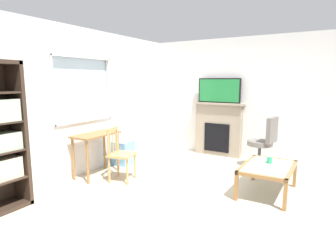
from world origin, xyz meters
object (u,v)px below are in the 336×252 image
Objects in this scene: desk_under_window at (96,142)px; coffee_table at (268,169)px; plastic_drawer_unit at (123,153)px; fireplace at (218,129)px; wooden_chair at (120,154)px; office_chair at (264,140)px; sippy_cup at (269,160)px; tv at (219,91)px.

coffee_table is at bearing -75.66° from desk_under_window.
plastic_drawer_unit is 0.40× the size of fireplace.
fireplace is at bearing -19.00° from wooden_chair.
coffee_table is (0.68, -2.25, -0.09)m from wooden_chair.
plastic_drawer_unit is 2.19m from fireplace.
office_chair is 1.14m from sippy_cup.
wooden_chair is 2.73m from office_chair.
wooden_chair reaches higher than desk_under_window.
plastic_drawer_unit is at bearing 140.00° from fireplace.
fireplace reaches higher than office_chair.
plastic_drawer_unit is at bearing 115.49° from office_chair.
office_chair reaches higher than sippy_cup.
desk_under_window is 2.77m from fireplace.
office_chair reaches higher than plastic_drawer_unit.
plastic_drawer_unit is at bearing 3.74° from desk_under_window.
office_chair is at bearing 14.56° from coffee_table.
fireplace reaches higher than sippy_cup.
fireplace is 0.86m from tv.
coffee_table is (-1.72, -1.43, -0.22)m from fireplace.
desk_under_window is 0.95× the size of wooden_chair.
coffee_table is 11.40× the size of sippy_cup.
tv is at bearing -29.15° from desk_under_window.
fireplace is 1.20m from office_chair.
wooden_chair is at bearing -87.32° from desk_under_window.
wooden_chair is at bearing -142.69° from plastic_drawer_unit.
office_chair reaches higher than wooden_chair.
office_chair is at bearing -113.01° from fireplace.
plastic_drawer_unit is (0.77, 0.05, -0.38)m from desk_under_window.
sippy_cup is at bearing -164.18° from office_chair.
plastic_drawer_unit is at bearing 91.91° from sippy_cup.
wooden_chair reaches higher than plastic_drawer_unit.
wooden_chair is at bearing 135.02° from office_chair.
plastic_drawer_unit is at bearing 37.31° from wooden_chair.
wooden_chair is 0.76× the size of fireplace.
fireplace is (2.40, -0.83, 0.13)m from wooden_chair.
office_chair is (1.19, -2.50, 0.32)m from plastic_drawer_unit.
fireplace is 1.19× the size of office_chair.
sippy_cup reaches higher than coffee_table.
plastic_drawer_unit is 0.46× the size of coffee_table.
tv reaches higher than wooden_chair.
fireplace reaches higher than wooden_chair.
fireplace is (1.66, -1.39, 0.36)m from plastic_drawer_unit.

